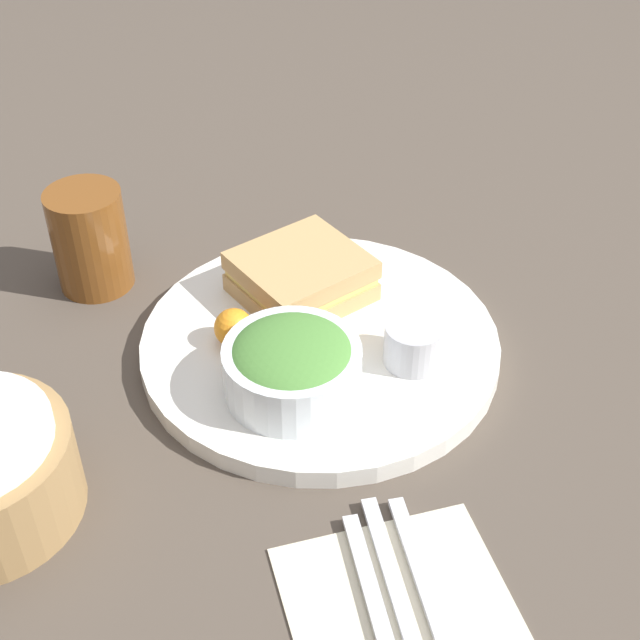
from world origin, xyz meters
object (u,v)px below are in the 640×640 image
at_px(drink_glass, 90,239).
at_px(fork, 424,597).
at_px(plate, 320,344).
at_px(spoon, 375,606).
at_px(salad_bowl, 292,365).
at_px(dressing_cup, 414,344).
at_px(knife, 400,601).
at_px(sandwich, 300,276).

height_order(drink_glass, fork, drink_glass).
height_order(plate, fork, plate).
xyz_separation_m(plate, spoon, (-0.28, 0.04, -0.00)).
distance_m(salad_bowl, spoon, 0.22).
bearing_deg(fork, dressing_cup, 166.10).
distance_m(plate, spoon, 0.28).
bearing_deg(plate, knife, 175.74).
bearing_deg(dressing_cup, salad_bowl, 94.02).
height_order(dressing_cup, fork, dressing_cup).
relative_size(sandwich, drink_glass, 1.36).
relative_size(dressing_cup, drink_glass, 0.50).
bearing_deg(spoon, sandwich, 178.02).
height_order(salad_bowl, drink_glass, drink_glass).
distance_m(fork, knife, 0.02).
distance_m(salad_bowl, fork, 0.23).
height_order(sandwich, salad_bowl, salad_bowl).
distance_m(plate, fork, 0.28).
distance_m(sandwich, drink_glass, 0.22).
distance_m(dressing_cup, spoon, 0.25).
bearing_deg(plate, spoon, 172.08).
height_order(sandwich, fork, sandwich).
xyz_separation_m(plate, fork, (-0.28, 0.00, -0.00)).
relative_size(sandwich, salad_bowl, 1.22).
height_order(drink_glass, knife, drink_glass).
bearing_deg(drink_glass, knife, -159.06).
bearing_deg(dressing_cup, plate, 52.22).
xyz_separation_m(plate, salad_bowl, (-0.06, 0.04, 0.04)).
height_order(dressing_cup, spoon, dressing_cup).
xyz_separation_m(plate, dressing_cup, (-0.06, -0.07, 0.03)).
distance_m(sandwich, knife, 0.35).
distance_m(knife, spoon, 0.02).
height_order(knife, spoon, same).
bearing_deg(drink_glass, plate, -131.40).
relative_size(plate, drink_glass, 3.12).
distance_m(sandwich, fork, 0.35).
distance_m(drink_glass, fork, 0.49).
bearing_deg(fork, knife, -90.00).
distance_m(sandwich, dressing_cup, 0.14).
height_order(salad_bowl, spoon, salad_bowl).
bearing_deg(sandwich, knife, 176.73).
bearing_deg(spoon, knife, 90.00).
bearing_deg(salad_bowl, sandwich, -17.72).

